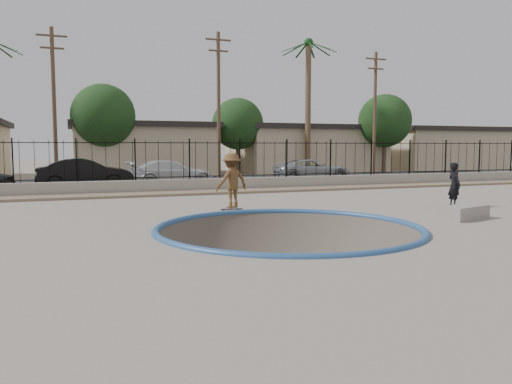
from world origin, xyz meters
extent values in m
cube|color=slate|center=(0.00, 12.00, -1.10)|extent=(120.00, 120.00, 2.20)
torus|color=#2A548A|center=(0.00, -1.00, 0.00)|extent=(7.04, 7.04, 0.20)
cube|color=#917B5F|center=(0.00, 9.20, 0.06)|extent=(42.00, 1.60, 0.11)
cube|color=#A29B8E|center=(0.00, 10.30, 0.30)|extent=(42.00, 0.45, 0.60)
cube|color=black|center=(0.00, 10.30, 0.72)|extent=(40.00, 0.04, 0.03)
cube|color=black|center=(0.00, 10.30, 2.30)|extent=(40.00, 0.04, 0.04)
cube|color=black|center=(0.00, 17.00, 0.02)|extent=(90.00, 8.00, 0.04)
cube|color=#C0AC89|center=(0.00, 26.50, 1.75)|extent=(10.00, 8.00, 3.50)
cube|color=#292421|center=(0.00, 26.50, 3.70)|extent=(10.60, 8.60, 0.40)
cube|color=#C0AC89|center=(14.00, 26.50, 1.75)|extent=(12.00, 8.00, 3.50)
cube|color=#292421|center=(14.00, 26.50, 3.70)|extent=(12.60, 8.60, 0.40)
cube|color=#C0AC89|center=(28.00, 26.50, 1.75)|extent=(11.00, 8.00, 3.50)
cube|color=#292421|center=(28.00, 26.50, 3.70)|extent=(11.60, 8.60, 0.40)
cylinder|color=brown|center=(12.00, 22.00, 5.00)|extent=(0.44, 0.44, 10.00)
sphere|color=#164117|center=(12.00, 22.00, 9.95)|extent=(0.70, 0.70, 0.70)
cylinder|color=#473323|center=(-6.00, 19.00, 4.50)|extent=(0.24, 0.24, 9.00)
cube|color=#473323|center=(-6.00, 19.00, 8.50)|extent=(1.70, 0.10, 0.10)
cube|color=#473323|center=(-6.00, 19.00, 7.80)|extent=(1.30, 0.10, 0.10)
cylinder|color=#473323|center=(4.00, 19.00, 4.75)|extent=(0.24, 0.24, 9.50)
cube|color=#473323|center=(4.00, 19.00, 9.00)|extent=(1.70, 0.10, 0.10)
cube|color=#473323|center=(4.00, 19.00, 8.30)|extent=(1.30, 0.10, 0.10)
cylinder|color=#473323|center=(16.00, 19.00, 4.50)|extent=(0.24, 0.24, 9.00)
cube|color=#473323|center=(16.00, 19.00, 8.50)|extent=(1.70, 0.10, 0.10)
cube|color=#473323|center=(16.00, 19.00, 7.80)|extent=(1.30, 0.10, 0.10)
cylinder|color=#473323|center=(-3.00, 23.00, 1.50)|extent=(0.34, 0.34, 3.00)
sphere|color=#143311|center=(-3.00, 23.00, 4.20)|extent=(4.32, 4.32, 4.32)
cylinder|color=#473323|center=(7.00, 24.00, 1.38)|extent=(0.34, 0.34, 2.75)
sphere|color=#143311|center=(7.00, 24.00, 3.85)|extent=(3.96, 3.96, 3.96)
cylinder|color=#473323|center=(19.00, 22.00, 1.50)|extent=(0.34, 0.34, 3.00)
sphere|color=#143311|center=(19.00, 22.00, 4.20)|extent=(4.32, 4.32, 4.32)
imported|color=brown|center=(-0.27, 3.00, 0.91)|extent=(1.32, 0.99, 1.82)
cube|color=black|center=(-0.27, 3.00, 0.06)|extent=(0.75, 0.26, 0.02)
cylinder|color=silver|center=(-0.53, 2.96, 0.02)|extent=(0.05, 0.03, 0.05)
cylinder|color=silver|center=(-0.51, 3.09, 0.02)|extent=(0.05, 0.03, 0.05)
cylinder|color=silver|center=(-0.03, 2.91, 0.02)|extent=(0.05, 0.03, 0.05)
cylinder|color=silver|center=(-0.02, 3.04, 0.02)|extent=(0.05, 0.03, 0.05)
imported|color=black|center=(7.44, 1.25, 0.79)|extent=(0.48, 0.63, 1.57)
cube|color=gray|center=(5.59, -1.23, 0.20)|extent=(1.73, 1.12, 0.40)
imported|color=black|center=(-4.55, 13.40, 0.78)|extent=(4.58, 1.69, 1.50)
imported|color=silver|center=(-0.12, 14.17, 0.71)|extent=(4.70, 2.03, 1.35)
imported|color=#969A9E|center=(8.71, 14.72, 0.69)|extent=(4.87, 2.53, 1.31)
camera|label=1|loc=(-5.33, -12.73, 2.16)|focal=35.00mm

